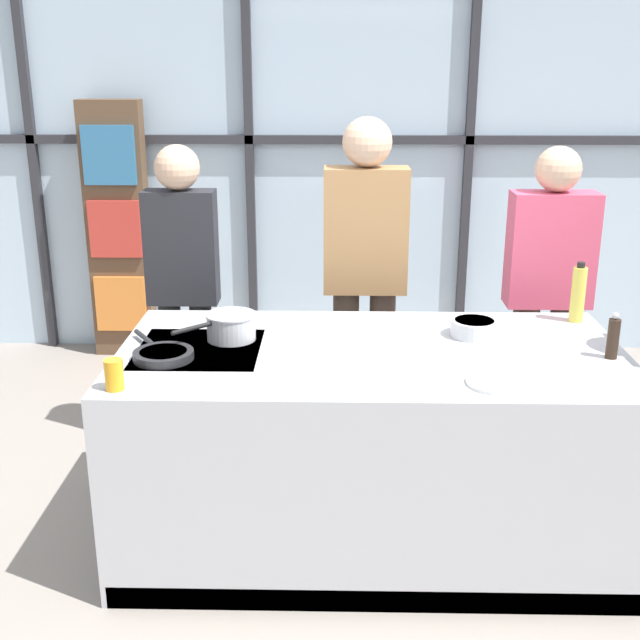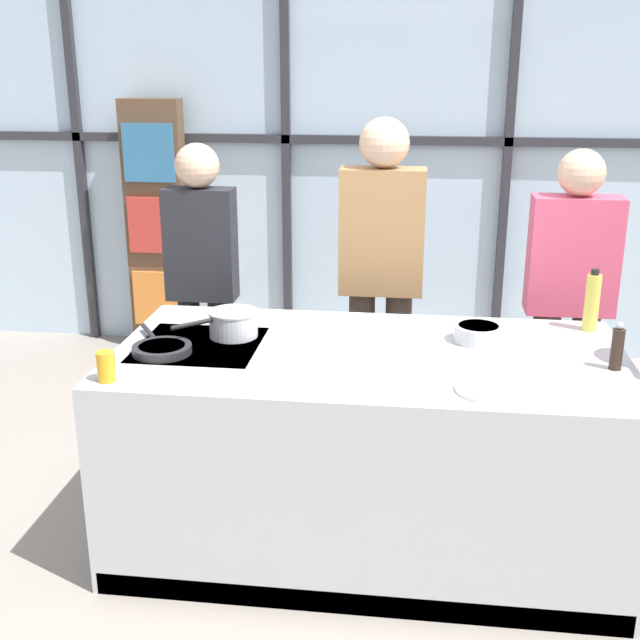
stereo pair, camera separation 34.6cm
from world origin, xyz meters
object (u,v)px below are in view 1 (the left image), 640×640
Objects in this scene: spectator_far_left at (183,276)px; pepper_grinder at (613,337)px; spectator_center_right at (548,284)px; frying_pan at (163,354)px; mixing_bowl at (474,327)px; oil_bottle at (578,294)px; spectator_center_left at (365,265)px; white_plate at (498,382)px; saucepan at (231,326)px; juice_glass_near at (114,375)px.

spectator_far_left is 2.19m from pepper_grinder.
spectator_far_left is 1.00× the size of spectator_center_right.
mixing_bowl reaches higher than frying_pan.
frying_pan is 1.41× the size of oil_bottle.
spectator_far_left is at bearing 153.30° from mixing_bowl.
oil_bottle is at bearing 23.03° from mixing_bowl.
spectator_center_left is 8.47× the size of mixing_bowl.
white_plate is 1.24× the size of pepper_grinder.
spectator_far_left is at bearing 138.34° from white_plate.
white_plate is (0.47, -1.28, -0.13)m from spectator_center_left.
saucepan reaches higher than white_plate.
spectator_center_right is 0.51m from oil_bottle.
spectator_center_right is at bearing 54.94° from mixing_bowl.
white_plate is at bearing 110.10° from spectator_center_left.
spectator_center_right is at bearing 68.57° from white_plate.
white_plate is at bearing -10.44° from frying_pan.
spectator_far_left is 2.01m from oil_bottle.
juice_glass_near is (-0.01, -1.36, -0.01)m from spectator_far_left.
spectator_center_right reaches higher than mixing_bowl.
frying_pan is 1.36m from mixing_bowl.
spectator_far_left reaches higher than white_plate.
saucepan reaches higher than mixing_bowl.
spectator_center_right is 5.83× the size of oil_bottle.
oil_bottle reaches higher than pepper_grinder.
frying_pan is 1.92m from oil_bottle.
spectator_center_left is 1.09× the size of spectator_center_right.
spectator_center_left is at bearing 152.78° from oil_bottle.
saucepan is (-0.61, -0.79, -0.08)m from spectator_center_left.
juice_glass_near is at bearing -108.71° from frying_pan.
saucepan is (-1.58, -0.79, 0.02)m from spectator_center_right.
spectator_center_right is 1.37m from white_plate.
juice_glass_near is at bearing 34.94° from spectator_center_right.
spectator_center_right is at bearing 91.02° from pepper_grinder.
saucepan is at bearing -169.70° from oil_bottle.
saucepan is 1.62m from oil_bottle.
oil_bottle is at bearing 56.72° from white_plate.
saucepan is at bearing 155.76° from white_plate.
spectator_center_right reaches higher than oil_bottle.
saucepan reaches higher than frying_pan.
frying_pan is 0.35m from saucepan.
spectator_center_left is 1.10m from oil_bottle.
pepper_grinder is at bearing 153.22° from spectator_far_left.
white_plate is 1.45m from juice_glass_near.
spectator_center_right is 8.45× the size of pepper_grinder.
mixing_bowl is 0.59m from pepper_grinder.
juice_glass_near is (-1.96, -0.37, -0.03)m from pepper_grinder.
spectator_center_left is 9.17× the size of pepper_grinder.
white_plate is (1.33, -0.25, -0.01)m from frying_pan.
frying_pan is 1.65× the size of white_plate.
spectator_far_left is 1.92m from white_plate.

